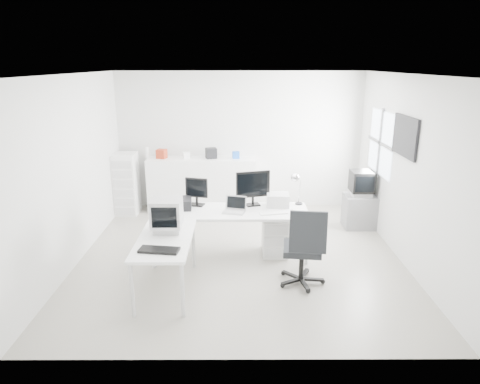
{
  "coord_description": "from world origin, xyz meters",
  "views": [
    {
      "loc": [
        -0.02,
        -6.24,
        2.96
      ],
      "look_at": [
        0.0,
        0.2,
        1.0
      ],
      "focal_mm": 32.0,
      "sensor_mm": 36.0,
      "label": 1
    }
  ],
  "objects_px": {
    "office_chair": "(302,245)",
    "crt_monitor": "(167,214)",
    "inkjet_printer": "(177,203)",
    "laptop": "(234,205)",
    "side_desk": "(166,264)",
    "laser_printer": "(278,200)",
    "main_desk": "(231,233)",
    "lcd_monitor_small": "(197,192)",
    "filing_cabinet": "(127,184)",
    "sideboard": "(202,184)",
    "crt_tv": "(362,184)",
    "tv_cabinet": "(359,211)",
    "drawer_pedestal": "(275,236)",
    "lcd_monitor_large": "(253,188)"
  },
  "relations": [
    {
      "from": "laser_printer",
      "to": "sideboard",
      "type": "height_order",
      "value": "sideboard"
    },
    {
      "from": "laser_printer",
      "to": "crt_monitor",
      "type": "relative_size",
      "value": 0.71
    },
    {
      "from": "drawer_pedestal",
      "to": "tv_cabinet",
      "type": "bearing_deg",
      "value": 34.52
    },
    {
      "from": "crt_tv",
      "to": "crt_monitor",
      "type": "bearing_deg",
      "value": -147.54
    },
    {
      "from": "filing_cabinet",
      "to": "sideboard",
      "type": "bearing_deg",
      "value": 7.52
    },
    {
      "from": "tv_cabinet",
      "to": "crt_tv",
      "type": "distance_m",
      "value": 0.53
    },
    {
      "from": "laptop",
      "to": "crt_monitor",
      "type": "xyz_separation_m",
      "value": [
        -0.9,
        -0.75,
        0.13
      ]
    },
    {
      "from": "office_chair",
      "to": "crt_monitor",
      "type": "bearing_deg",
      "value": -174.9
    },
    {
      "from": "crt_tv",
      "to": "filing_cabinet",
      "type": "distance_m",
      "value": 4.58
    },
    {
      "from": "inkjet_printer",
      "to": "tv_cabinet",
      "type": "height_order",
      "value": "inkjet_printer"
    },
    {
      "from": "side_desk",
      "to": "lcd_monitor_small",
      "type": "height_order",
      "value": "lcd_monitor_small"
    },
    {
      "from": "side_desk",
      "to": "crt_monitor",
      "type": "xyz_separation_m",
      "value": [
        0.0,
        0.25,
        0.62
      ]
    },
    {
      "from": "main_desk",
      "to": "sideboard",
      "type": "bearing_deg",
      "value": 106.06
    },
    {
      "from": "sideboard",
      "to": "filing_cabinet",
      "type": "relative_size",
      "value": 1.77
    },
    {
      "from": "filing_cabinet",
      "to": "laptop",
      "type": "bearing_deg",
      "value": -43.88
    },
    {
      "from": "office_chair",
      "to": "crt_tv",
      "type": "relative_size",
      "value": 2.28
    },
    {
      "from": "tv_cabinet",
      "to": "filing_cabinet",
      "type": "xyz_separation_m",
      "value": [
        -4.5,
        0.81,
        0.31
      ]
    },
    {
      "from": "drawer_pedestal",
      "to": "crt_monitor",
      "type": "xyz_separation_m",
      "value": [
        -1.55,
        -0.9,
        0.7
      ]
    },
    {
      "from": "crt_tv",
      "to": "sideboard",
      "type": "height_order",
      "value": "sideboard"
    },
    {
      "from": "filing_cabinet",
      "to": "crt_tv",
      "type": "bearing_deg",
      "value": -10.19
    },
    {
      "from": "inkjet_printer",
      "to": "tv_cabinet",
      "type": "xyz_separation_m",
      "value": [
        3.21,
        1.09,
        -0.52
      ]
    },
    {
      "from": "laptop",
      "to": "crt_monitor",
      "type": "relative_size",
      "value": 0.77
    },
    {
      "from": "side_desk",
      "to": "office_chair",
      "type": "xyz_separation_m",
      "value": [
        1.84,
        0.19,
        0.2
      ]
    },
    {
      "from": "lcd_monitor_large",
      "to": "main_desk",
      "type": "bearing_deg",
      "value": -160.06
    },
    {
      "from": "office_chair",
      "to": "filing_cabinet",
      "type": "bearing_deg",
      "value": 144.08
    },
    {
      "from": "main_desk",
      "to": "lcd_monitor_large",
      "type": "bearing_deg",
      "value": 35.54
    },
    {
      "from": "lcd_monitor_small",
      "to": "tv_cabinet",
      "type": "bearing_deg",
      "value": 33.04
    },
    {
      "from": "lcd_monitor_small",
      "to": "lcd_monitor_large",
      "type": "bearing_deg",
      "value": 15.09
    },
    {
      "from": "side_desk",
      "to": "crt_tv",
      "type": "height_order",
      "value": "crt_tv"
    },
    {
      "from": "inkjet_printer",
      "to": "lcd_monitor_large",
      "type": "bearing_deg",
      "value": 2.2
    },
    {
      "from": "main_desk",
      "to": "lcd_monitor_large",
      "type": "xyz_separation_m",
      "value": [
        0.35,
        0.25,
        0.66
      ]
    },
    {
      "from": "inkjet_printer",
      "to": "filing_cabinet",
      "type": "bearing_deg",
      "value": 119.14
    },
    {
      "from": "lcd_monitor_large",
      "to": "filing_cabinet",
      "type": "height_order",
      "value": "lcd_monitor_large"
    },
    {
      "from": "lcd_monitor_small",
      "to": "laser_printer",
      "type": "height_order",
      "value": "lcd_monitor_small"
    },
    {
      "from": "drawer_pedestal",
      "to": "office_chair",
      "type": "distance_m",
      "value": 1.04
    },
    {
      "from": "laptop",
      "to": "filing_cabinet",
      "type": "relative_size",
      "value": 0.31
    },
    {
      "from": "main_desk",
      "to": "lcd_monitor_small",
      "type": "distance_m",
      "value": 0.85
    },
    {
      "from": "main_desk",
      "to": "office_chair",
      "type": "distance_m",
      "value": 1.36
    },
    {
      "from": "inkjet_printer",
      "to": "crt_tv",
      "type": "xyz_separation_m",
      "value": [
        3.21,
        1.09,
        0.01
      ]
    },
    {
      "from": "filing_cabinet",
      "to": "drawer_pedestal",
      "type": "bearing_deg",
      "value": -34.55
    },
    {
      "from": "side_desk",
      "to": "laser_printer",
      "type": "distance_m",
      "value": 2.13
    },
    {
      "from": "laptop",
      "to": "filing_cabinet",
      "type": "bearing_deg",
      "value": 151.42
    },
    {
      "from": "main_desk",
      "to": "office_chair",
      "type": "height_order",
      "value": "office_chair"
    },
    {
      "from": "office_chair",
      "to": "tv_cabinet",
      "type": "height_order",
      "value": "office_chair"
    },
    {
      "from": "laser_printer",
      "to": "crt_monitor",
      "type": "height_order",
      "value": "crt_monitor"
    },
    {
      "from": "laptop",
      "to": "office_chair",
      "type": "bearing_deg",
      "value": -25.57
    },
    {
      "from": "lcd_monitor_small",
      "to": "tv_cabinet",
      "type": "distance_m",
      "value": 3.13
    },
    {
      "from": "inkjet_printer",
      "to": "laser_printer",
      "type": "height_order",
      "value": "laser_printer"
    },
    {
      "from": "sideboard",
      "to": "lcd_monitor_large",
      "type": "bearing_deg",
      "value": -63.25
    },
    {
      "from": "inkjet_printer",
      "to": "laptop",
      "type": "height_order",
      "value": "laptop"
    }
  ]
}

